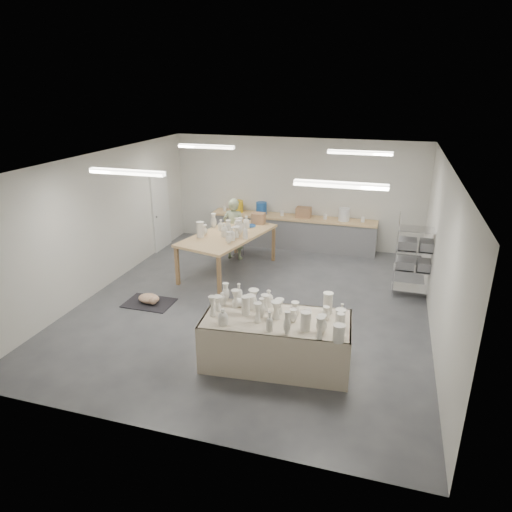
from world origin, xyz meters
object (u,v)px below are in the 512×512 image
(work_table, at_px, (230,233))
(potter, at_px, (234,229))
(red_stool, at_px, (238,244))
(drying_table, at_px, (276,339))

(work_table, bearing_deg, potter, 116.88)
(potter, bearing_deg, red_stool, -89.41)
(drying_table, bearing_deg, red_stool, 110.55)
(drying_table, height_order, red_stool, drying_table)
(drying_table, distance_m, work_table, 4.13)
(potter, bearing_deg, work_table, 103.67)
(drying_table, relative_size, work_table, 0.87)
(work_table, height_order, potter, potter)
(red_stool, bearing_deg, work_table, -80.04)
(work_table, bearing_deg, red_stool, 113.76)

